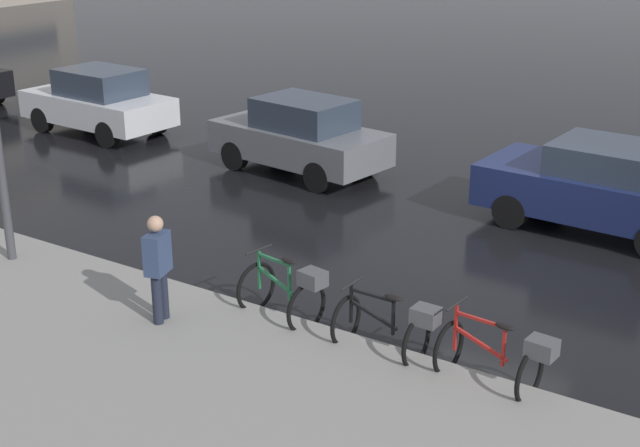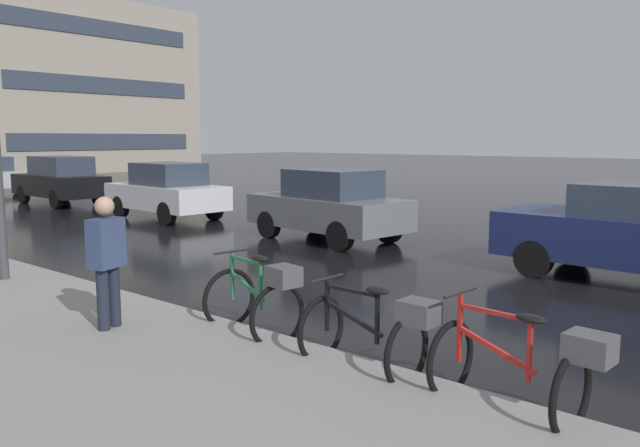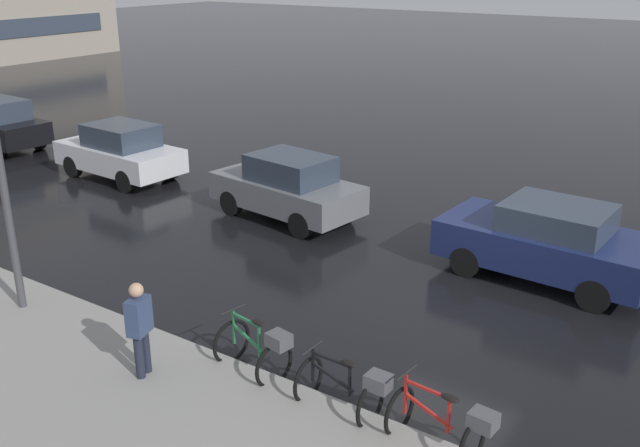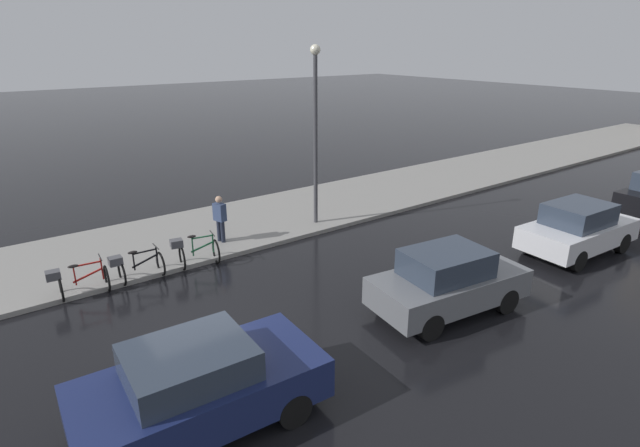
% 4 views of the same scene
% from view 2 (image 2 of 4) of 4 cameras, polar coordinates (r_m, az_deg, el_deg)
% --- Properties ---
extents(ground_plane, '(140.00, 140.00, 0.00)m').
position_cam_2_polar(ground_plane, '(9.53, 17.19, -6.76)').
color(ground_plane, black).
extents(bicycle_nearest, '(0.82, 1.46, 1.01)m').
position_cam_2_polar(bicycle_nearest, '(5.51, 18.18, -12.28)').
color(bicycle_nearest, black).
rests_on(bicycle_nearest, ground).
extents(bicycle_second, '(0.73, 1.39, 0.93)m').
position_cam_2_polar(bicycle_second, '(6.17, 4.99, -9.75)').
color(bicycle_second, black).
rests_on(bicycle_second, ground).
extents(bicycle_third, '(0.92, 1.39, 1.02)m').
position_cam_2_polar(bicycle_third, '(7.28, -5.63, -6.79)').
color(bicycle_third, black).
rests_on(bicycle_third, ground).
extents(car_navy, '(2.15, 4.26, 1.60)m').
position_cam_2_polar(car_navy, '(11.45, 26.93, -0.71)').
color(car_navy, navy).
rests_on(car_navy, ground).
extents(car_grey, '(2.22, 4.07, 1.64)m').
position_cam_2_polar(car_grey, '(14.27, 0.79, 1.68)').
color(car_grey, slate).
rests_on(car_grey, ground).
extents(car_white, '(2.00, 4.05, 1.64)m').
position_cam_2_polar(car_white, '(18.74, -13.83, 2.90)').
color(car_white, silver).
rests_on(car_white, ground).
extents(car_black, '(1.90, 4.34, 1.71)m').
position_cam_2_polar(car_black, '(24.11, -22.67, 3.68)').
color(car_black, black).
rests_on(car_black, ground).
extents(pedestrian, '(0.45, 0.34, 1.68)m').
position_cam_2_polar(pedestrian, '(7.61, -18.91, -3.16)').
color(pedestrian, '#1E2333').
rests_on(pedestrian, ground).
extents(building_facade_side, '(16.32, 9.36, 11.72)m').
position_cam_2_polar(building_facade_side, '(49.48, -21.96, 11.32)').
color(building_facade_side, '#9E9384').
rests_on(building_facade_side, ground).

